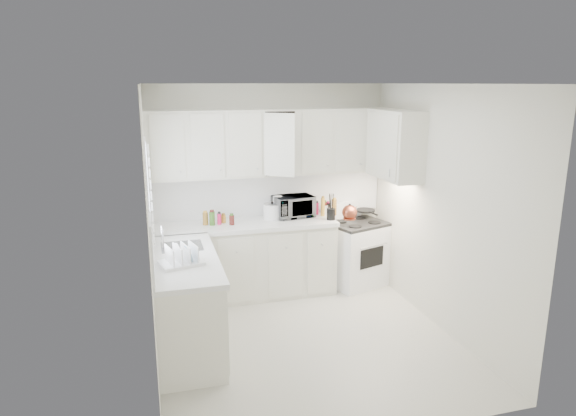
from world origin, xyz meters
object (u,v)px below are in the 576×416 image
object	(u,v)px
stove	(357,245)
utensil_crock	(331,206)
microwave	(293,204)
dish_rack	(181,253)
rice_cooker	(272,210)
tea_kettle	(350,211)

from	to	relation	value
stove	utensil_crock	size ratio (longest dim) A/B	3.18
microwave	utensil_crock	xyz separation A→B (m)	(0.41, -0.26, 0.01)
dish_rack	stove	bearing A→B (deg)	14.34
rice_cooker	stove	bearing A→B (deg)	10.48
utensil_crock	dish_rack	xyz separation A→B (m)	(-1.91, -1.14, -0.06)
rice_cooker	utensil_crock	bearing A→B (deg)	-3.19
stove	rice_cooker	xyz separation A→B (m)	(-1.11, 0.10, 0.52)
microwave	dish_rack	xyz separation A→B (m)	(-1.50, -1.41, -0.06)
microwave	rice_cooker	world-z (taller)	microwave
rice_cooker	utensil_crock	world-z (taller)	utensil_crock
tea_kettle	rice_cooker	world-z (taller)	rice_cooker
stove	tea_kettle	bearing A→B (deg)	-156.80
microwave	dish_rack	world-z (taller)	microwave
stove	tea_kettle	world-z (taller)	tea_kettle
tea_kettle	microwave	world-z (taller)	microwave
rice_cooker	dish_rack	bearing A→B (deg)	-115.71
stove	microwave	world-z (taller)	microwave
microwave	tea_kettle	bearing A→B (deg)	-33.53
tea_kettle	dish_rack	world-z (taller)	dish_rack
rice_cooker	utensil_crock	distance (m)	0.73
microwave	utensil_crock	size ratio (longest dim) A/B	1.42
tea_kettle	rice_cooker	xyz separation A→B (m)	(-0.93, 0.26, 0.01)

